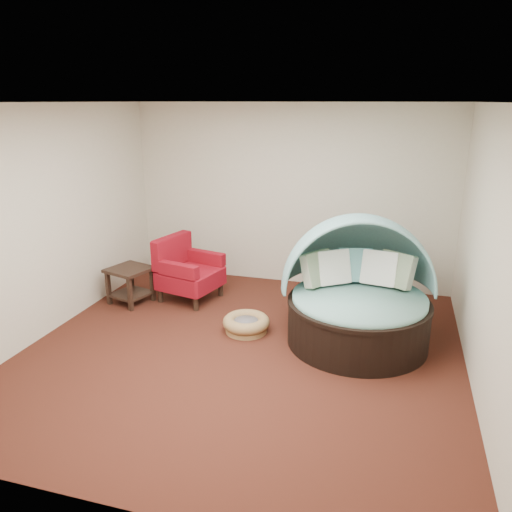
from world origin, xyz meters
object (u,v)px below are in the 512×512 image
(canopy_daybed, at_px, (358,284))
(side_table, at_px, (130,280))
(red_armchair, at_px, (187,271))
(pet_basket, at_px, (246,324))

(canopy_daybed, relative_size, side_table, 3.03)
(red_armchair, bearing_deg, pet_basket, -22.45)
(red_armchair, distance_m, side_table, 0.82)
(canopy_daybed, distance_m, side_table, 3.28)
(pet_basket, bearing_deg, red_armchair, 144.36)
(pet_basket, xyz_separation_m, red_armchair, (-1.17, 0.84, 0.32))
(canopy_daybed, xyz_separation_m, pet_basket, (-1.35, -0.18, -0.61))
(red_armchair, xyz_separation_m, side_table, (-0.72, -0.38, -0.09))
(canopy_daybed, relative_size, pet_basket, 3.00)
(red_armchair, relative_size, side_table, 1.39)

